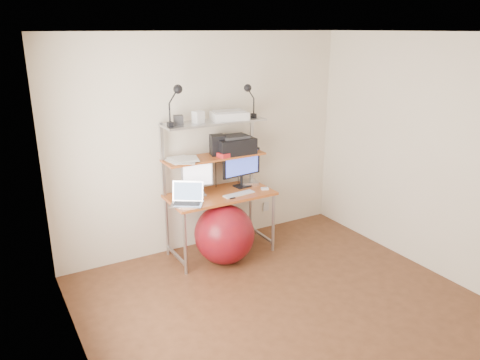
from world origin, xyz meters
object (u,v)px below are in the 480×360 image
object	(u,v)px
monitor_black	(242,165)
printer	(234,145)
laptop	(187,199)
exercise_ball	(224,234)
monitor_silver	(197,177)

from	to	relation	value
monitor_black	printer	bearing A→B (deg)	164.51
laptop	monitor_black	bearing A→B (deg)	48.26
exercise_ball	monitor_silver	bearing A→B (deg)	119.79
exercise_ball	laptop	bearing A→B (deg)	162.86
printer	exercise_ball	bearing A→B (deg)	-131.07
monitor_silver	printer	xyz separation A→B (m)	(0.50, 0.04, 0.30)
monitor_silver	laptop	distance (m)	0.32
monitor_silver	monitor_black	world-z (taller)	monitor_black
printer	exercise_ball	xyz separation A→B (m)	(-0.32, -0.34, -0.91)
monitor_black	monitor_silver	bearing A→B (deg)	176.08
monitor_black	exercise_ball	distance (m)	0.84
monitor_black	laptop	world-z (taller)	monitor_black
monitor_silver	exercise_ball	xyz separation A→B (m)	(0.17, -0.30, -0.61)
monitor_silver	laptop	bearing A→B (deg)	-125.21
printer	exercise_ball	world-z (taller)	printer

